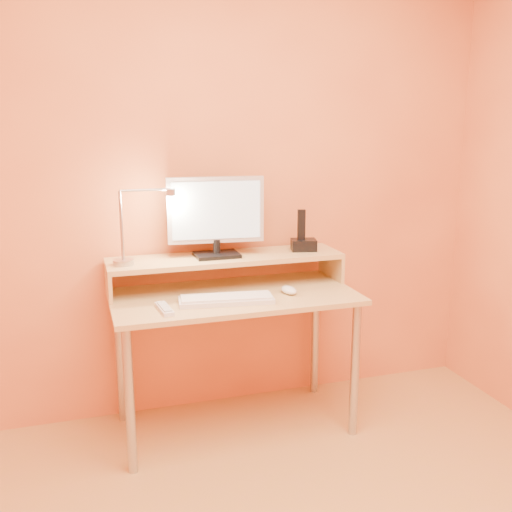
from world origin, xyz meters
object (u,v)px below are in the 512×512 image
object	(u,v)px
phone_dock	(304,245)
mouse	(289,290)
monitor_panel	(216,210)
remote_control	(164,309)
lamp_base	(123,262)
keyboard	(226,300)

from	to	relation	value
phone_dock	mouse	distance (m)	0.33
monitor_panel	remote_control	size ratio (longest dim) A/B	2.72
lamp_base	mouse	distance (m)	0.82
phone_dock	mouse	world-z (taller)	phone_dock
monitor_panel	remote_control	xyz separation A→B (m)	(-0.32, -0.32, -0.39)
remote_control	mouse	bearing A→B (deg)	2.21
mouse	remote_control	size ratio (longest dim) A/B	0.62
lamp_base	monitor_panel	bearing A→B (deg)	4.88
lamp_base	remote_control	world-z (taller)	lamp_base
lamp_base	keyboard	xyz separation A→B (m)	(0.45, -0.24, -0.16)
lamp_base	phone_dock	size ratio (longest dim) A/B	0.77
lamp_base	phone_dock	world-z (taller)	phone_dock
keyboard	mouse	world-z (taller)	mouse
phone_dock	mouse	size ratio (longest dim) A/B	1.18
monitor_panel	lamp_base	xyz separation A→B (m)	(-0.47, -0.04, -0.23)
lamp_base	remote_control	xyz separation A→B (m)	(0.15, -0.28, -0.16)
remote_control	monitor_panel	bearing A→B (deg)	39.59
mouse	remote_control	bearing A→B (deg)	178.11
phone_dock	keyboard	world-z (taller)	phone_dock
keyboard	mouse	size ratio (longest dim) A/B	4.03
mouse	phone_dock	bearing A→B (deg)	44.42
lamp_base	phone_dock	distance (m)	0.94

